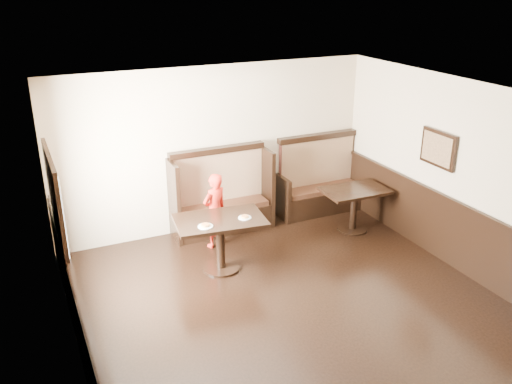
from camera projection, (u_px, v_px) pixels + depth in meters
ground at (319, 334)px, 6.69m from camera, size 7.00×7.00×0.00m
room_shell at (289, 282)px, 6.57m from camera, size 7.00×7.00×7.00m
booth_main at (221, 201)px, 9.27m from camera, size 1.75×0.72×1.45m
booth_neighbor at (319, 186)px, 10.05m from camera, size 1.65×0.72×1.45m
table_main at (220, 231)px, 7.95m from camera, size 1.39×0.96×0.83m
table_neighbor at (354, 200)px, 9.22m from camera, size 1.11×0.75×0.76m
child at (215, 210)px, 8.66m from camera, size 0.53×0.44×1.25m
pizza_plate_left at (205, 226)px, 7.63m from camera, size 0.22×0.22×0.04m
pizza_plate_right at (245, 217)px, 7.90m from camera, size 0.19×0.19×0.04m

